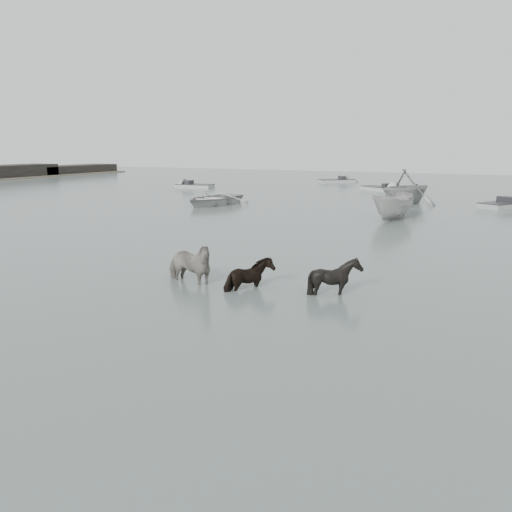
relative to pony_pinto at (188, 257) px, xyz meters
name	(u,v)px	position (x,y,z in m)	size (l,w,h in m)	color
ground	(197,296)	(0.98, -1.06, -0.83)	(140.00, 140.00, 0.00)	#54645D
pony_pinto	(188,257)	(0.00, 0.00, 0.00)	(0.89, 1.96, 1.66)	black
pony_dark	(250,268)	(2.00, 0.24, -0.17)	(1.30, 1.12, 1.31)	black
pony_black	(335,271)	(4.42, 0.82, -0.14)	(1.11, 1.25, 1.38)	black
rowboat_lead	(213,197)	(-9.95, 18.53, -0.28)	(3.77, 5.28, 1.09)	beige
rowboat_trail	(407,186)	(2.45, 25.20, 0.50)	(4.35, 5.04, 2.65)	#959895
boat_small	(394,205)	(3.14, 16.60, 0.03)	(1.66, 4.42, 1.71)	#AFAEAA
skiff_port	(501,202)	(8.75, 25.39, -0.45)	(4.39, 1.60, 0.75)	#9D9F9C
skiff_outer	(195,184)	(-19.08, 30.42, -0.45)	(5.15, 1.60, 0.75)	#A6A7A2
skiff_mid	(382,187)	(-1.35, 35.19, -0.45)	(5.91, 1.60, 0.75)	#AFB2AF
skiff_far	(336,179)	(-8.34, 43.77, -0.45)	(5.74, 1.60, 0.75)	#ABAEAB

